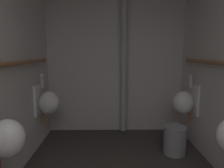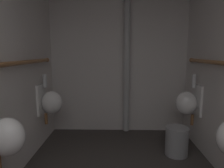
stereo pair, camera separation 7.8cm
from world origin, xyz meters
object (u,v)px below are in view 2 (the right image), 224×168
Objects in this scene: waste_bin at (177,141)px; standpipe_back_wall at (127,57)px; urinal_right_far at (188,102)px; urinal_left_far at (50,102)px; urinal_left_mid at (5,136)px.

standpipe_back_wall is at bearing 129.78° from waste_bin.
urinal_right_far is at bearing 51.71° from waste_bin.
urinal_left_far is at bearing -156.19° from standpipe_back_wall.
waste_bin is at bearing 27.75° from urinal_left_mid.
urinal_left_far is (0.00, 1.22, 0.00)m from urinal_left_mid.
urinal_left_mid reaches higher than waste_bin.
urinal_left_far is 1.96× the size of waste_bin.
urinal_left_far is at bearing 90.00° from urinal_left_mid.
urinal_left_mid is 1.00× the size of urinal_left_far.
urinal_right_far is 1.19m from standpipe_back_wall.
urinal_left_mid is 1.22m from urinal_left_far.
urinal_left_far is 1.00× the size of urinal_right_far.
standpipe_back_wall is at bearing 23.81° from urinal_left_far.
standpipe_back_wall is (1.14, 0.50, 0.64)m from urinal_left_far.
urinal_right_far is (2.01, 1.22, 0.00)m from urinal_left_mid.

